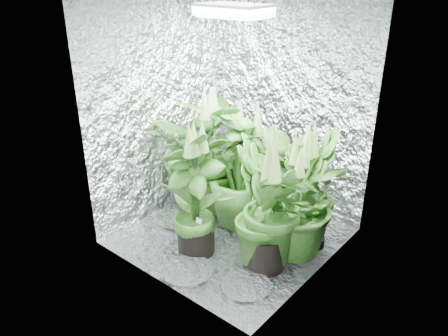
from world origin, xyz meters
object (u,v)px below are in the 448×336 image
at_px(plant_f, 195,194).
at_px(circulation_fan, 314,228).
at_px(plant_c, 309,190).
at_px(plant_d, 240,172).
at_px(plant_a, 207,152).
at_px(plant_b, 269,182).
at_px(grow_lamp, 233,10).
at_px(plant_e, 292,202).
at_px(plant_g, 266,210).

relative_size(plant_f, circulation_fan, 3.15).
bearing_deg(plant_c, plant_d, -166.19).
distance_m(plant_a, plant_d, 0.40).
bearing_deg(plant_b, grow_lamp, -110.77).
xyz_separation_m(plant_e, plant_f, (-0.59, -0.45, 0.05)).
distance_m(plant_b, plant_g, 0.60).
xyz_separation_m(plant_d, plant_f, (-0.00, -0.56, 0.01)).
height_order(plant_c, plant_e, plant_c).
relative_size(grow_lamp, circulation_fan, 1.38).
bearing_deg(grow_lamp, plant_c, 34.33).
relative_size(plant_b, plant_d, 0.84).
height_order(plant_d, plant_f, plant_f).
height_order(plant_f, circulation_fan, plant_f).
xyz_separation_m(plant_c, plant_d, (-0.58, -0.14, 0.04)).
relative_size(plant_a, plant_c, 1.23).
bearing_deg(circulation_fan, grow_lamp, -130.55).
height_order(plant_b, plant_e, plant_e).
bearing_deg(plant_c, grow_lamp, -145.67).
xyz_separation_m(plant_b, plant_f, (-0.21, -0.70, 0.10)).
bearing_deg(plant_f, plant_e, 37.03).
bearing_deg(plant_g, circulation_fan, 73.33).
bearing_deg(plant_c, plant_b, -179.41).
xyz_separation_m(grow_lamp, plant_e, (0.51, 0.09, -1.36)).
bearing_deg(plant_g, plant_a, 157.55).
distance_m(plant_c, plant_g, 0.51).
distance_m(grow_lamp, plant_a, 1.35).
relative_size(plant_a, plant_d, 1.16).
bearing_deg(plant_b, plant_e, -33.33).
bearing_deg(plant_e, plant_f, -142.97).
bearing_deg(plant_a, plant_e, -7.36).
bearing_deg(plant_d, plant_g, -34.80).
xyz_separation_m(plant_a, circulation_fan, (1.07, 0.12, -0.43)).
height_order(plant_e, plant_f, plant_f).
xyz_separation_m(plant_b, circulation_fan, (0.47, -0.01, -0.27)).
bearing_deg(plant_f, circulation_fan, 45.48).
bearing_deg(plant_d, plant_b, 34.22).
xyz_separation_m(grow_lamp, plant_g, (0.45, -0.16, -1.34)).
height_order(plant_b, plant_d, plant_d).
bearing_deg(grow_lamp, circulation_fan, 29.40).
bearing_deg(circulation_fan, plant_d, -148.75).
bearing_deg(plant_d, plant_f, -90.50).
bearing_deg(plant_c, plant_f, -130.06).
bearing_deg(plant_a, plant_c, 7.40).
height_order(plant_e, circulation_fan, plant_e).
xyz_separation_m(plant_f, circulation_fan, (0.68, 0.69, -0.37)).
relative_size(plant_a, plant_b, 1.38).
bearing_deg(plant_d, plant_e, -10.71).
bearing_deg(plant_a, plant_d, -2.34).
height_order(grow_lamp, plant_b, grow_lamp).
bearing_deg(circulation_fan, plant_e, -89.70).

